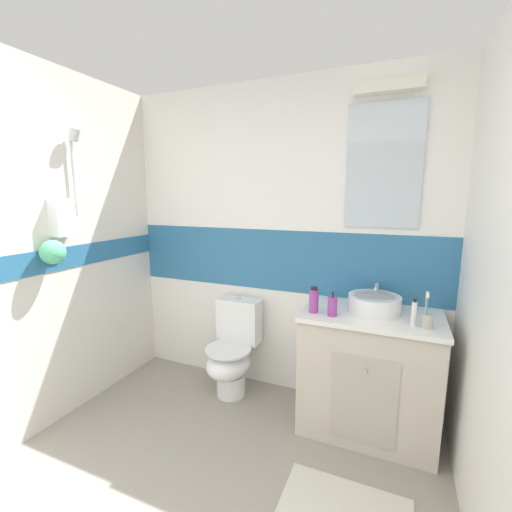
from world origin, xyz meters
The scene contains 11 objects.
ground_plane centered at (0.00, 1.20, -0.02)m, with size 3.20×3.48×0.04m, color gray.
wall_back_tiled centered at (0.01, 2.45, 1.26)m, with size 3.20×0.20×2.50m.
wall_left_shower_alcove centered at (-1.35, 1.20, 1.25)m, with size 0.28×3.48×2.50m.
vanity_cabinet centered at (0.78, 2.13, 0.43)m, with size 0.89×0.57×0.85m.
sink_basin centered at (0.79, 2.16, 0.91)m, with size 0.34×0.39×0.16m.
toilet centered at (-0.29, 2.16, 0.36)m, with size 0.37×0.50×0.79m.
toothbrush_cup centered at (1.10, 1.97, 0.90)m, with size 0.07×0.07×0.22m.
soap_dispenser centered at (0.54, 1.97, 0.91)m, with size 0.06×0.06×0.16m.
mouthwash_bottle centered at (0.41, 1.99, 0.93)m, with size 0.06×0.06×0.18m.
toothpaste_tube_upright centered at (1.02, 1.98, 0.93)m, with size 0.03×0.03×0.17m.
bath_mat centered at (0.75, 1.39, 0.01)m, with size 0.67×0.42×0.01m, color beige.
Camera 1 is at (0.92, -0.18, 1.62)m, focal length 23.90 mm.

